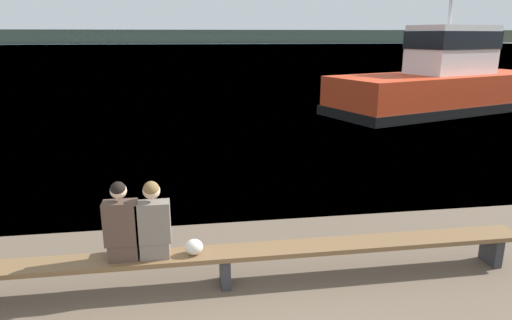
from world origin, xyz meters
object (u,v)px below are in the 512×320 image
(bench_main, at_px, (225,257))
(person_right, at_px, (154,224))
(tugboat_red, at_px, (442,84))
(shopping_bag, at_px, (194,247))
(person_left, at_px, (122,226))

(bench_main, relative_size, person_right, 8.23)
(tugboat_red, bearing_deg, person_right, 119.38)
(person_right, distance_m, shopping_bag, 0.58)
(bench_main, xyz_separation_m, person_left, (-1.24, 0.00, 0.51))
(person_right, xyz_separation_m, tugboat_red, (11.17, 12.61, 0.20))
(bench_main, xyz_separation_m, tugboat_red, (10.31, 12.61, 0.71))
(shopping_bag, bearing_deg, tugboat_red, 49.77)
(person_right, relative_size, shopping_bag, 4.36)
(person_left, relative_size, shopping_bag, 4.43)
(tugboat_red, bearing_deg, shopping_bag, 120.67)
(shopping_bag, bearing_deg, person_right, 176.62)
(bench_main, distance_m, person_left, 1.34)
(tugboat_red, bearing_deg, bench_main, 121.64)
(person_left, bearing_deg, person_right, -0.04)
(bench_main, height_order, person_left, person_left)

